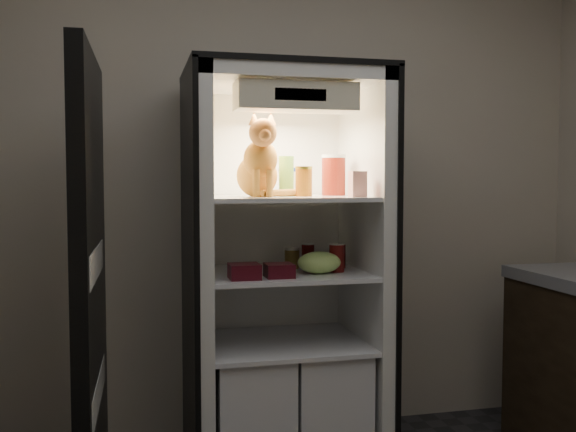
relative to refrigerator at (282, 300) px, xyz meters
name	(u,v)px	position (x,y,z in m)	size (l,w,h in m)	color
room_shell	(399,83)	(0.00, -1.38, 0.83)	(3.60, 3.60, 3.60)	white
refrigerator	(282,300)	(0.00, 0.00, 0.00)	(0.90, 0.72, 1.88)	white
fridge_door	(90,296)	(-0.85, -0.37, 0.12)	(0.08, 0.87, 1.85)	black
tabby_cat	(259,166)	(-0.13, -0.10, 0.64)	(0.31, 0.35, 0.37)	orange
parmesan_shaker	(286,176)	(0.02, -0.02, 0.59)	(0.07, 0.07, 0.19)	#248638
mayo_tub	(288,182)	(0.05, 0.08, 0.57)	(0.10, 0.10, 0.13)	white
salsa_jar	(304,181)	(0.08, -0.12, 0.57)	(0.08, 0.08, 0.14)	#99220D
pepper_jar	(334,175)	(0.26, 0.00, 0.60)	(0.12, 0.12, 0.20)	maroon
cream_carton	(358,184)	(0.28, -0.27, 0.56)	(0.07, 0.07, 0.11)	white
soda_can_a	(308,255)	(0.14, 0.04, 0.21)	(0.06, 0.06, 0.11)	black
soda_can_b	(339,256)	(0.28, -0.01, 0.21)	(0.06, 0.06, 0.12)	black
soda_can_c	(337,258)	(0.23, -0.15, 0.21)	(0.07, 0.07, 0.13)	black
condiment_jar	(292,258)	(0.06, 0.02, 0.20)	(0.07, 0.07, 0.10)	brown
grape_bag	(319,262)	(0.14, -0.17, 0.20)	(0.20, 0.15, 0.10)	#9ECB5F
berry_box_left	(244,271)	(-0.22, -0.25, 0.18)	(0.13, 0.13, 0.07)	#4A0C11
berry_box_right	(279,270)	(-0.07, -0.24, 0.18)	(0.12, 0.12, 0.06)	#4A0C11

